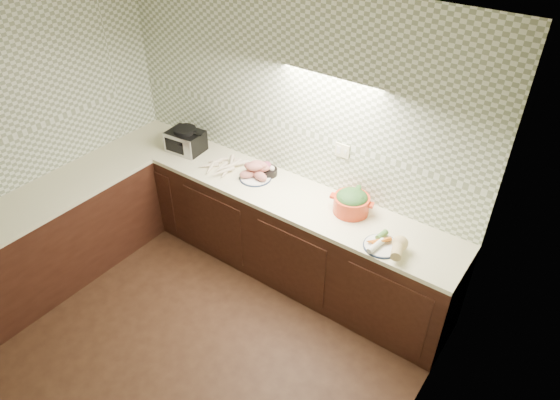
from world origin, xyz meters
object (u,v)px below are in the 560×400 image
Objects in this scene: sweet_potato_plate at (256,171)px; onion_bowl at (268,170)px; toaster_oven at (186,140)px; parsnip_pile at (223,166)px; veg_plate at (391,244)px; dutch_oven at (352,202)px.

onion_bowl is (0.06, 0.11, -0.02)m from sweet_potato_plate.
toaster_oven reaches higher than parsnip_pile.
sweet_potato_plate is at bearing 173.37° from veg_plate.
parsnip_pile is 1.78m from veg_plate.
toaster_oven is at bearing 170.35° from dutch_oven.
toaster_oven is 0.98× the size of dutch_oven.
dutch_oven is 0.53m from veg_plate.
onion_bowl is 1.40m from veg_plate.
dutch_oven reaches higher than sweet_potato_plate.
onion_bowl reaches higher than parsnip_pile.
toaster_oven reaches higher than dutch_oven.
toaster_oven is 0.87m from sweet_potato_plate.
sweet_potato_plate is 0.87× the size of veg_plate.
veg_plate is at bearing -6.63° from sweet_potato_plate.
sweet_potato_plate is at bearing 171.66° from dutch_oven.
parsnip_pile is at bearing -157.59° from onion_bowl.
dutch_oven is (1.83, 0.08, -0.01)m from toaster_oven.
onion_bowl is (0.41, 0.17, 0.02)m from parsnip_pile.
veg_plate is at bearing -9.43° from toaster_oven.
toaster_oven is 2.30m from veg_plate.
toaster_oven reaches higher than veg_plate.
dutch_oven is (1.31, 0.12, 0.07)m from parsnip_pile.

